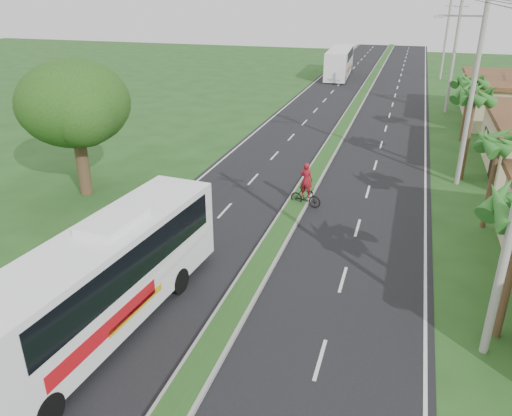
% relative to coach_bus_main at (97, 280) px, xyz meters
% --- Properties ---
extents(ground, '(180.00, 180.00, 0.00)m').
position_rel_coach_bus_main_xyz_m(ground, '(3.82, 0.82, -2.12)').
color(ground, '#21471A').
rests_on(ground, ground).
extents(road_asphalt, '(14.00, 160.00, 0.02)m').
position_rel_coach_bus_main_xyz_m(road_asphalt, '(3.82, 20.82, -2.11)').
color(road_asphalt, black).
rests_on(road_asphalt, ground).
extents(median_strip, '(1.20, 160.00, 0.18)m').
position_rel_coach_bus_main_xyz_m(median_strip, '(3.82, 20.82, -2.02)').
color(median_strip, gray).
rests_on(median_strip, ground).
extents(lane_edge_left, '(0.12, 160.00, 0.01)m').
position_rel_coach_bus_main_xyz_m(lane_edge_left, '(-2.88, 20.82, -2.12)').
color(lane_edge_left, silver).
rests_on(lane_edge_left, ground).
extents(lane_edge_right, '(0.12, 160.00, 0.01)m').
position_rel_coach_bus_main_xyz_m(lane_edge_right, '(10.52, 20.82, -2.12)').
color(lane_edge_right, silver).
rests_on(lane_edge_right, ground).
extents(palm_verge_b, '(2.40, 2.40, 5.05)m').
position_rel_coach_bus_main_xyz_m(palm_verge_b, '(13.22, 12.82, 2.24)').
color(palm_verge_b, '#473321').
rests_on(palm_verge_b, ground).
extents(palm_verge_c, '(2.40, 2.40, 5.85)m').
position_rel_coach_bus_main_xyz_m(palm_verge_c, '(12.62, 19.82, 3.00)').
color(palm_verge_c, '#473321').
rests_on(palm_verge_c, ground).
extents(palm_verge_d, '(2.40, 2.40, 5.25)m').
position_rel_coach_bus_main_xyz_m(palm_verge_d, '(13.12, 28.82, 2.43)').
color(palm_verge_d, '#473321').
rests_on(palm_verge_d, ground).
extents(shade_tree, '(6.30, 6.00, 7.54)m').
position_rel_coach_bus_main_xyz_m(shade_tree, '(-8.30, 10.84, 2.91)').
color(shade_tree, '#473321').
rests_on(shade_tree, ground).
extents(utility_pole_b, '(3.20, 0.28, 12.00)m').
position_rel_coach_bus_main_xyz_m(utility_pole_b, '(12.29, 18.82, 4.14)').
color(utility_pole_b, gray).
rests_on(utility_pole_b, ground).
extents(utility_pole_c, '(1.60, 0.28, 11.00)m').
position_rel_coach_bus_main_xyz_m(utility_pole_c, '(12.32, 38.82, 3.55)').
color(utility_pole_c, gray).
rests_on(utility_pole_c, ground).
extents(utility_pole_d, '(1.60, 0.28, 10.50)m').
position_rel_coach_bus_main_xyz_m(utility_pole_d, '(12.32, 58.82, 3.30)').
color(utility_pole_d, gray).
rests_on(utility_pole_d, ground).
extents(coach_bus_main, '(3.44, 12.09, 3.86)m').
position_rel_coach_bus_main_xyz_m(coach_bus_main, '(0.00, 0.00, 0.00)').
color(coach_bus_main, white).
rests_on(coach_bus_main, ground).
extents(coach_bus_far, '(3.34, 12.45, 3.59)m').
position_rel_coach_bus_main_xyz_m(coach_bus_far, '(-0.66, 56.92, -0.08)').
color(coach_bus_far, white).
rests_on(coach_bus_far, ground).
extents(motorcyclist, '(1.83, 0.88, 2.47)m').
position_rel_coach_bus_main_xyz_m(motorcyclist, '(4.27, 12.73, -1.20)').
color(motorcyclist, black).
rests_on(motorcyclist, ground).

